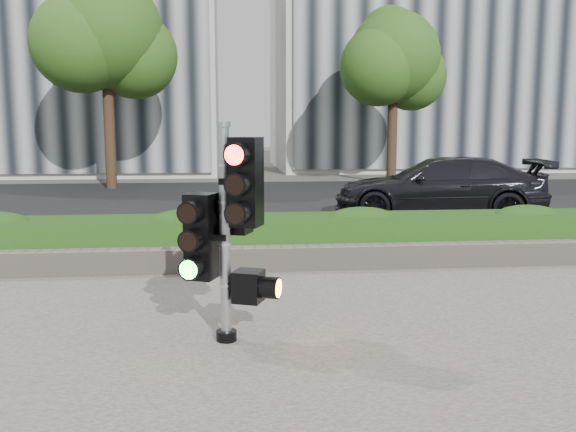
% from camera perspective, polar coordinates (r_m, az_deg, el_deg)
% --- Properties ---
extents(ground, '(120.00, 120.00, 0.00)m').
position_cam_1_polar(ground, '(7.00, -0.81, -8.86)').
color(ground, '#51514C').
rests_on(ground, ground).
extents(sidewalk, '(16.00, 11.00, 0.03)m').
position_cam_1_polar(sidewalk, '(4.67, 1.92, -17.69)').
color(sidewalk, '#9E9389').
rests_on(sidewalk, ground).
extents(road, '(60.00, 13.00, 0.02)m').
position_cam_1_polar(road, '(16.80, -3.70, 1.23)').
color(road, black).
rests_on(road, ground).
extents(curb, '(60.00, 0.25, 0.12)m').
position_cam_1_polar(curb, '(10.03, -2.34, -3.25)').
color(curb, gray).
rests_on(curb, ground).
extents(stone_wall, '(12.00, 0.32, 0.34)m').
position_cam_1_polar(stone_wall, '(8.78, -1.87, -3.98)').
color(stone_wall, gray).
rests_on(stone_wall, sidewalk).
extents(hedge, '(12.00, 1.00, 0.68)m').
position_cam_1_polar(hedge, '(9.38, -2.14, -2.13)').
color(hedge, '#397824').
rests_on(hedge, sidewalk).
extents(building_left, '(16.00, 9.00, 15.00)m').
position_cam_1_polar(building_left, '(31.32, -22.30, 17.66)').
color(building_left, '#B7B7B2').
rests_on(building_left, ground).
extents(building_right, '(18.00, 10.00, 12.00)m').
position_cam_1_polar(building_right, '(33.94, 14.79, 14.65)').
color(building_right, '#B7B7B2').
rests_on(building_right, ground).
extents(tree_left, '(4.61, 4.03, 7.34)m').
position_cam_1_polar(tree_left, '(21.79, -16.71, 15.79)').
color(tree_left, black).
rests_on(tree_left, ground).
extents(tree_right, '(4.10, 3.58, 6.53)m').
position_cam_1_polar(tree_right, '(23.15, 9.81, 14.14)').
color(tree_right, black).
rests_on(tree_right, ground).
extents(traffic_signal, '(0.77, 0.65, 2.09)m').
position_cam_1_polar(traffic_signal, '(5.75, -5.56, -0.55)').
color(traffic_signal, black).
rests_on(traffic_signal, sidewalk).
extents(car_dark, '(5.04, 2.80, 1.38)m').
position_cam_1_polar(car_dark, '(14.44, 13.92, 2.65)').
color(car_dark, black).
rests_on(car_dark, road).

